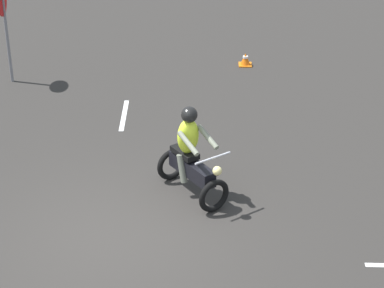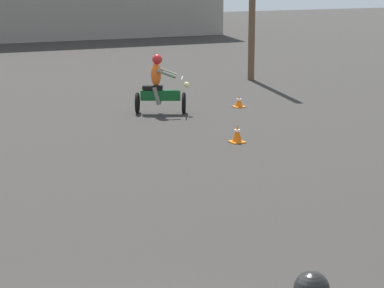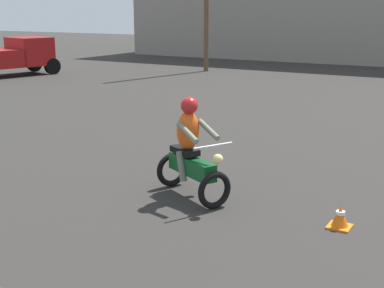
{
  "view_description": "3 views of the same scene",
  "coord_description": "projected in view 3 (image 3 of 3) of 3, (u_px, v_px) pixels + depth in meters",
  "views": [
    {
      "loc": [
        -9.88,
        -1.46,
        6.93
      ],
      "look_at": [
        1.33,
        -1.19,
        1.0
      ],
      "focal_mm": 70.0,
      "sensor_mm": 36.0,
      "label": 1
    },
    {
      "loc": [
        -1.75,
        -5.53,
        3.89
      ],
      "look_at": [
        3.88,
        6.09,
        0.9
      ],
      "focal_mm": 70.0,
      "sensor_mm": 36.0,
      "label": 2
    },
    {
      "loc": [
        10.66,
        6.13,
        3.02
      ],
      "look_at": [
        6.43,
        13.38,
        0.9
      ],
      "focal_mm": 50.0,
      "sensor_mm": 36.0,
      "label": 3
    }
  ],
  "objects": [
    {
      "name": "motorcycle_rider_background",
      "position": [
        191.0,
        154.0,
        8.73
      ],
      "size": [
        1.52,
        1.18,
        1.66
      ],
      "rotation": [
        0.0,
        0.0,
        4.24
      ],
      "color": "black",
      "rests_on": "ground"
    },
    {
      "name": "pickup_truck",
      "position": [
        13.0,
        56.0,
        24.78
      ],
      "size": [
        2.88,
        4.48,
        1.73
      ],
      "rotation": [
        0.0,
        0.0,
        -0.25
      ],
      "color": "black",
      "rests_on": "ground"
    },
    {
      "name": "traffic_cone_far_right",
      "position": [
        340.0,
        217.0,
        7.57
      ],
      "size": [
        0.32,
        0.32,
        0.33
      ],
      "color": "orange",
      "rests_on": "ground"
    }
  ]
}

